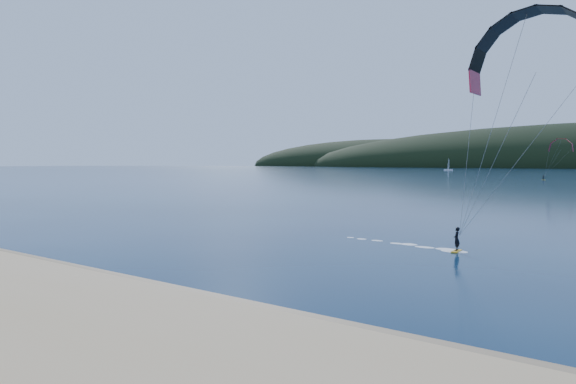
{
  "coord_description": "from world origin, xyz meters",
  "views": [
    {
      "loc": [
        19.59,
        -12.74,
        6.61
      ],
      "look_at": [
        2.62,
        10.0,
        5.0
      ],
      "focal_mm": 32.65,
      "sensor_mm": 36.0,
      "label": 1
    }
  ],
  "objects": [
    {
      "name": "kitesurfer_near",
      "position": [
        12.51,
        20.15,
        11.31
      ],
      "size": [
        20.75,
        8.58,
        14.27
      ],
      "color": "gold",
      "rests_on": "ground"
    },
    {
      "name": "ground",
      "position": [
        0.0,
        0.0,
        0.0
      ],
      "size": [
        1800.0,
        1800.0,
        0.0
      ],
      "primitive_type": "plane",
      "color": "#061833",
      "rests_on": "ground"
    },
    {
      "name": "wet_sand",
      "position": [
        0.0,
        4.5,
        0.05
      ],
      "size": [
        220.0,
        2.5,
        0.1
      ],
      "color": "#866F4E",
      "rests_on": "ground"
    },
    {
      "name": "sailboat",
      "position": [
        -130.45,
        406.51,
        0.75
      ],
      "size": [
        7.28,
        4.55,
        10.15
      ],
      "color": "white",
      "rests_on": "ground"
    },
    {
      "name": "kitesurfer_far",
      "position": [
        -14.46,
        196.55,
        11.07
      ],
      "size": [
        11.14,
        7.39,
        13.41
      ],
      "color": "gold",
      "rests_on": "ground"
    }
  ]
}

